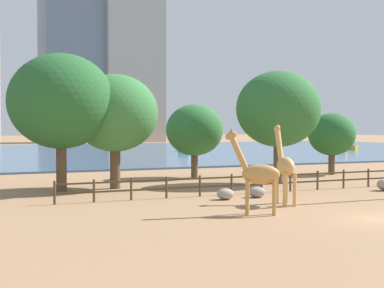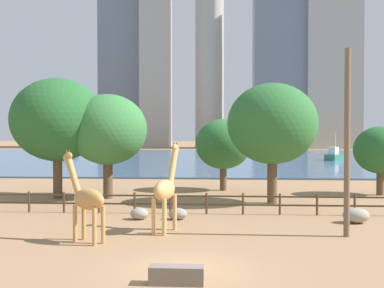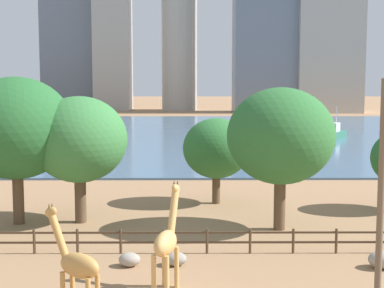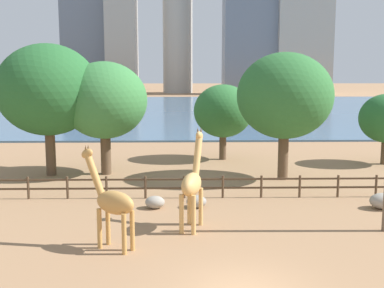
# 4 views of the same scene
# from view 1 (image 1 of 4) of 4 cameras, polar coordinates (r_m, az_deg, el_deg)

# --- Properties ---
(ground_plane) EXTENTS (400.00, 400.00, 0.00)m
(ground_plane) POSITION_cam_1_polar(r_m,az_deg,el_deg) (102.40, -14.06, -0.78)
(ground_plane) COLOR #9E7551
(harbor_water) EXTENTS (180.00, 86.00, 0.20)m
(harbor_water) POSITION_cam_1_polar(r_m,az_deg,el_deg) (99.46, -13.72, -0.79)
(harbor_water) COLOR #476B8C
(harbor_water) RESTS_ON ground
(giraffe_tall) EXTENTS (1.33, 2.94, 4.56)m
(giraffe_tall) POSITION_cam_1_polar(r_m,az_deg,el_deg) (32.74, 8.97, -2.11)
(giraffe_tall) COLOR tan
(giraffe_tall) RESTS_ON ground
(giraffe_companion) EXTENTS (2.58, 1.92, 4.22)m
(giraffe_companion) POSITION_cam_1_polar(r_m,az_deg,el_deg) (28.80, 6.38, -2.91)
(giraffe_companion) COLOR #C18C47
(giraffe_companion) RESTS_ON ground
(boulder_near_fence) EXTENTS (1.04, 0.89, 0.67)m
(boulder_near_fence) POSITION_cam_1_polar(r_m,az_deg,el_deg) (34.70, 3.25, -4.86)
(boulder_near_fence) COLOR gray
(boulder_near_fence) RESTS_ON ground
(boulder_small) EXTENTS (1.08, 0.88, 0.66)m
(boulder_small) POSITION_cam_1_polar(r_m,az_deg,el_deg) (35.89, 6.29, -4.65)
(boulder_small) COLOR gray
(boulder_small) RESTS_ON ground
(enclosure_fence) EXTENTS (26.12, 0.14, 1.30)m
(enclosure_fence) POSITION_cam_1_polar(r_m,az_deg,el_deg) (37.99, 5.90, -3.65)
(enclosure_fence) COLOR #4C3826
(enclosure_fence) RESTS_ON ground
(tree_left_large) EXTENTS (6.99, 6.99, 9.12)m
(tree_left_large) POSITION_cam_1_polar(r_m,az_deg,el_deg) (39.76, -12.59, 4.05)
(tree_left_large) COLOR brown
(tree_left_large) RESTS_ON ground
(tree_center_broad) EXTENTS (6.36, 6.36, 8.50)m
(tree_center_broad) POSITION_cam_1_polar(r_m,az_deg,el_deg) (44.70, 8.37, 3.36)
(tree_center_broad) COLOR brown
(tree_center_broad) RESTS_ON ground
(tree_right_tall) EXTENTS (4.82, 4.82, 6.19)m
(tree_right_tall) POSITION_cam_1_polar(r_m,az_deg,el_deg) (49.46, 0.24, 1.35)
(tree_right_tall) COLOR brown
(tree_right_tall) RESTS_ON ground
(tree_left_small) EXTENTS (5.96, 5.96, 7.93)m
(tree_left_small) POSITION_cam_1_polar(r_m,az_deg,el_deg) (41.01, -7.48, 2.96)
(tree_left_small) COLOR brown
(tree_left_small) RESTS_ON ground
(tree_right_small) EXTENTS (4.23, 4.23, 5.52)m
(tree_right_small) POSITION_cam_1_polar(r_m,az_deg,el_deg) (54.19, 13.40, 0.90)
(tree_right_small) COLOR brown
(tree_right_small) RESTS_ON ground
(boat_sailboat) EXTENTS (3.46, 4.52, 1.90)m
(boat_sailboat) POSITION_cam_1_polar(r_m,az_deg,el_deg) (108.48, 14.57, -0.20)
(boat_sailboat) COLOR gold
(boat_sailboat) RESTS_ON harbor_water
(boat_tug) EXTENTS (4.43, 5.49, 4.76)m
(boat_tug) POSITION_cam_1_polar(r_m,az_deg,el_deg) (98.29, -0.62, -0.25)
(boat_tug) COLOR #337259
(boat_tug) RESTS_ON harbor_water
(skyline_block_central) EXTENTS (17.48, 12.19, 54.68)m
(skyline_block_central) POSITION_cam_1_polar(r_m,az_deg,el_deg) (168.30, -11.42, 9.51)
(skyline_block_central) COLOR slate
(skyline_block_central) RESTS_ON ground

